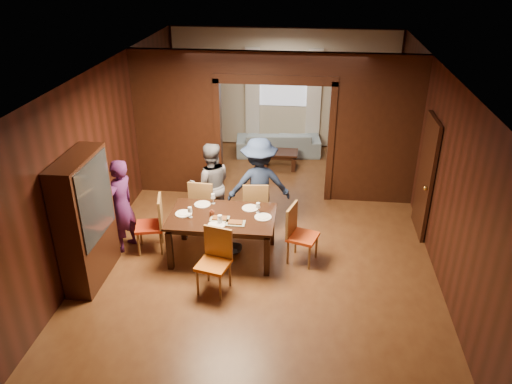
# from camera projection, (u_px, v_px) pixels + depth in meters

# --- Properties ---
(floor) EXTENTS (9.00, 9.00, 0.00)m
(floor) POSITION_uv_depth(u_px,v_px,m) (266.00, 235.00, 8.84)
(floor) COLOR #542D17
(floor) RESTS_ON ground
(ceiling) EXTENTS (5.50, 9.00, 0.02)m
(ceiling) POSITION_uv_depth(u_px,v_px,m) (268.00, 72.00, 7.54)
(ceiling) COLOR silver
(ceiling) RESTS_ON room_walls
(room_walls) EXTENTS (5.52, 9.01, 2.90)m
(room_walls) POSITION_uv_depth(u_px,v_px,m) (275.00, 120.00, 9.84)
(room_walls) COLOR black
(room_walls) RESTS_ON floor
(person_purple) EXTENTS (0.56, 0.68, 1.60)m
(person_purple) POSITION_uv_depth(u_px,v_px,m) (121.00, 206.00, 8.14)
(person_purple) COLOR #481B50
(person_purple) RESTS_ON floor
(person_grey) EXTENTS (0.90, 0.79, 1.57)m
(person_grey) POSITION_uv_depth(u_px,v_px,m) (211.00, 185.00, 8.88)
(person_grey) COLOR slate
(person_grey) RESTS_ON floor
(person_navy) EXTENTS (1.22, 0.85, 1.72)m
(person_navy) POSITION_uv_depth(u_px,v_px,m) (259.00, 185.00, 8.71)
(person_navy) COLOR #1C2947
(person_navy) RESTS_ON floor
(sofa) EXTENTS (2.09, 1.00, 0.59)m
(sofa) POSITION_uv_depth(u_px,v_px,m) (278.00, 142.00, 12.14)
(sofa) COLOR #7E95A5
(sofa) RESTS_ON floor
(serving_bowl) EXTENTS (0.35, 0.35, 0.09)m
(serving_bowl) POSITION_uv_depth(u_px,v_px,m) (231.00, 210.00, 8.00)
(serving_bowl) COLOR black
(serving_bowl) RESTS_ON dining_table
(dining_table) EXTENTS (1.69, 1.05, 0.76)m
(dining_table) POSITION_uv_depth(u_px,v_px,m) (223.00, 236.00, 8.10)
(dining_table) COLOR black
(dining_table) RESTS_ON floor
(coffee_table) EXTENTS (0.80, 0.50, 0.40)m
(coffee_table) POSITION_uv_depth(u_px,v_px,m) (280.00, 160.00, 11.41)
(coffee_table) COLOR black
(coffee_table) RESTS_ON floor
(chair_left) EXTENTS (0.53, 0.53, 0.97)m
(chair_left) POSITION_uv_depth(u_px,v_px,m) (149.00, 224.00, 8.22)
(chair_left) COLOR red
(chair_left) RESTS_ON floor
(chair_right) EXTENTS (0.55, 0.55, 0.97)m
(chair_right) POSITION_uv_depth(u_px,v_px,m) (303.00, 235.00, 7.92)
(chair_right) COLOR #E54915
(chair_right) RESTS_ON floor
(chair_far_l) EXTENTS (0.47, 0.47, 0.97)m
(chair_far_l) POSITION_uv_depth(u_px,v_px,m) (204.00, 203.00, 8.90)
(chair_far_l) COLOR orange
(chair_far_l) RESTS_ON floor
(chair_far_r) EXTENTS (0.48, 0.48, 0.97)m
(chair_far_r) POSITION_uv_depth(u_px,v_px,m) (256.00, 205.00, 8.83)
(chair_far_r) COLOR #C85112
(chair_far_r) RESTS_ON floor
(chair_near) EXTENTS (0.53, 0.53, 0.97)m
(chair_near) POSITION_uv_depth(u_px,v_px,m) (213.00, 263.00, 7.23)
(chair_near) COLOR orange
(chair_near) RESTS_ON floor
(hutch) EXTENTS (0.40, 1.20, 2.00)m
(hutch) POSITION_uv_depth(u_px,v_px,m) (85.00, 220.00, 7.31)
(hutch) COLOR black
(hutch) RESTS_ON floor
(door_right) EXTENTS (0.06, 0.90, 2.10)m
(door_right) POSITION_uv_depth(u_px,v_px,m) (426.00, 177.00, 8.55)
(door_right) COLOR black
(door_right) RESTS_ON floor
(window_far) EXTENTS (1.20, 0.03, 1.30)m
(window_far) POSITION_uv_depth(u_px,v_px,m) (284.00, 79.00, 12.03)
(window_far) COLOR silver
(window_far) RESTS_ON back_wall
(curtain_left) EXTENTS (0.35, 0.06, 2.40)m
(curtain_left) POSITION_uv_depth(u_px,v_px,m) (253.00, 97.00, 12.27)
(curtain_left) COLOR white
(curtain_left) RESTS_ON back_wall
(curtain_right) EXTENTS (0.35, 0.06, 2.40)m
(curtain_right) POSITION_uv_depth(u_px,v_px,m) (314.00, 99.00, 12.12)
(curtain_right) COLOR white
(curtain_right) RESTS_ON back_wall
(plate_left) EXTENTS (0.27, 0.27, 0.01)m
(plate_left) POSITION_uv_depth(u_px,v_px,m) (184.00, 214.00, 7.97)
(plate_left) COLOR white
(plate_left) RESTS_ON dining_table
(plate_far_l) EXTENTS (0.27, 0.27, 0.01)m
(plate_far_l) POSITION_uv_depth(u_px,v_px,m) (202.00, 204.00, 8.26)
(plate_far_l) COLOR silver
(plate_far_l) RESTS_ON dining_table
(plate_far_r) EXTENTS (0.27, 0.27, 0.01)m
(plate_far_r) POSITION_uv_depth(u_px,v_px,m) (250.00, 208.00, 8.14)
(plate_far_r) COLOR silver
(plate_far_r) RESTS_ON dining_table
(plate_right) EXTENTS (0.27, 0.27, 0.01)m
(plate_right) POSITION_uv_depth(u_px,v_px,m) (263.00, 217.00, 7.87)
(plate_right) COLOR silver
(plate_right) RESTS_ON dining_table
(plate_near) EXTENTS (0.27, 0.27, 0.01)m
(plate_near) POSITION_uv_depth(u_px,v_px,m) (217.00, 225.00, 7.65)
(plate_near) COLOR white
(plate_near) RESTS_ON dining_table
(platter_a) EXTENTS (0.30, 0.20, 0.04)m
(platter_a) POSITION_uv_depth(u_px,v_px,m) (220.00, 218.00, 7.81)
(platter_a) COLOR gray
(platter_a) RESTS_ON dining_table
(platter_b) EXTENTS (0.30, 0.20, 0.04)m
(platter_b) POSITION_uv_depth(u_px,v_px,m) (235.00, 223.00, 7.69)
(platter_b) COLOR gray
(platter_b) RESTS_ON dining_table
(wineglass_left) EXTENTS (0.08, 0.08, 0.18)m
(wineglass_left) POSITION_uv_depth(u_px,v_px,m) (190.00, 212.00, 7.84)
(wineglass_left) COLOR silver
(wineglass_left) RESTS_ON dining_table
(wineglass_far) EXTENTS (0.08, 0.08, 0.18)m
(wineglass_far) POSITION_uv_depth(u_px,v_px,m) (213.00, 199.00, 8.26)
(wineglass_far) COLOR white
(wineglass_far) RESTS_ON dining_table
(wineglass_right) EXTENTS (0.08, 0.08, 0.18)m
(wineglass_right) POSITION_uv_depth(u_px,v_px,m) (258.00, 208.00, 7.97)
(wineglass_right) COLOR white
(wineglass_right) RESTS_ON dining_table
(tumbler) EXTENTS (0.07, 0.07, 0.14)m
(tumbler) POSITION_uv_depth(u_px,v_px,m) (220.00, 219.00, 7.68)
(tumbler) COLOR white
(tumbler) RESTS_ON dining_table
(condiment_jar) EXTENTS (0.08, 0.08, 0.11)m
(condiment_jar) POSITION_uv_depth(u_px,v_px,m) (212.00, 213.00, 7.89)
(condiment_jar) COLOR #4E2012
(condiment_jar) RESTS_ON dining_table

